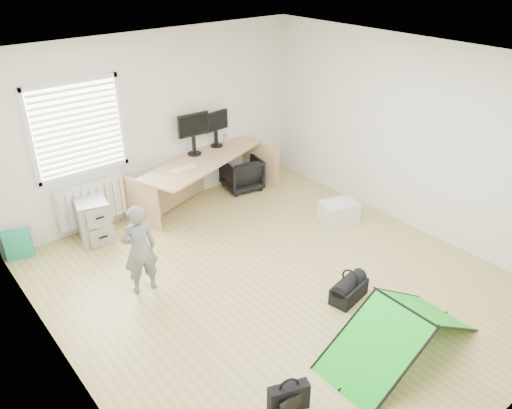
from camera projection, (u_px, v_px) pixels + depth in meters
ground at (276, 283)px, 6.23m from camera, size 5.50×5.50×0.00m
back_wall at (157, 124)px, 7.47m from camera, size 5.00×0.02×2.70m
window at (78, 129)px, 6.68m from camera, size 1.20×0.06×1.20m
radiator at (92, 202)px, 7.17m from camera, size 1.00×0.12×0.60m
desk at (206, 181)px, 7.93m from camera, size 2.43×1.44×0.79m
filing_cabinet at (93, 219)px, 7.01m from camera, size 0.51×0.62×0.63m
monitor_left at (194, 140)px, 7.77m from camera, size 0.52×0.16×0.49m
monitor_right at (216, 134)px, 8.09m from camera, size 0.46×0.13×0.44m
keyboard at (184, 168)px, 7.37m from camera, size 0.41×0.15×0.02m
thermos at (225, 141)px, 8.09m from camera, size 0.08×0.08×0.23m
office_chair at (242, 173)px, 8.47m from camera, size 0.70×0.72×0.56m
person at (139, 249)px, 5.85m from camera, size 0.46×0.33×1.16m
kite at (401, 328)px, 5.10m from camera, size 1.82×0.82×0.56m
storage_crate at (339, 212)px, 7.54m from camera, size 0.63×0.52×0.30m
tote_bag at (18, 244)px, 6.65m from camera, size 0.36×0.25×0.40m
laptop_bag at (289, 398)px, 4.50m from camera, size 0.40×0.24×0.28m
duffel_bag at (349, 291)px, 5.91m from camera, size 0.53×0.33×0.22m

